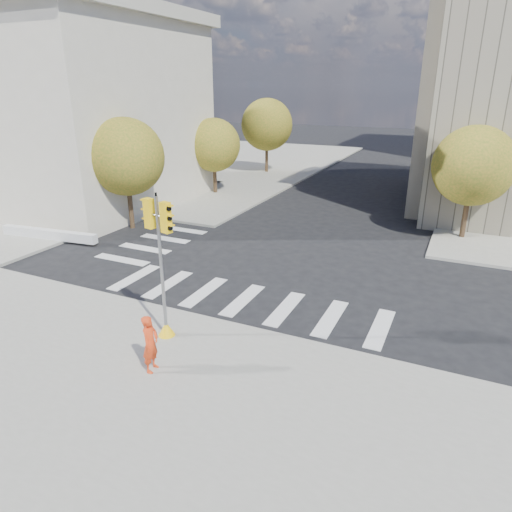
{
  "coord_description": "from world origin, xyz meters",
  "views": [
    {
      "loc": [
        7.29,
        -16.65,
        8.05
      ],
      "look_at": [
        0.62,
        -2.31,
        2.1
      ],
      "focal_mm": 32.0,
      "sensor_mm": 36.0,
      "label": 1
    }
  ],
  "objects": [
    {
      "name": "tree_lw_far",
      "position": [
        -10.5,
        24.0,
        4.54
      ],
      "size": [
        4.8,
        4.8,
        6.95
      ],
      "color": "#382616",
      "rests_on": "ground"
    },
    {
      "name": "lamp_near",
      "position": [
        8.0,
        14.0,
        4.58
      ],
      "size": [
        0.35,
        0.18,
        8.11
      ],
      "color": "black",
      "rests_on": "sidewalk_far_right"
    },
    {
      "name": "traffic_signal",
      "position": [
        -1.1,
        -5.74,
        2.23
      ],
      "size": [
        1.08,
        0.56,
        4.88
      ],
      "rotation": [
        0.0,
        0.0,
        -0.23
      ],
      "color": "yellow",
      "rests_on": "sidewalk_near"
    },
    {
      "name": "tree_lw_mid",
      "position": [
        -10.5,
        14.0,
        3.76
      ],
      "size": [
        4.0,
        4.0,
        5.77
      ],
      "color": "#382616",
      "rests_on": "ground"
    },
    {
      "name": "classical_building",
      "position": [
        -20.0,
        8.0,
        6.44
      ],
      "size": [
        19.0,
        15.0,
        12.7
      ],
      "color": "beige",
      "rests_on": "ground"
    },
    {
      "name": "tree_re_far",
      "position": [
        7.5,
        34.0,
        3.87
      ],
      "size": [
        4.0,
        4.0,
        5.88
      ],
      "color": "#382616",
      "rests_on": "ground"
    },
    {
      "name": "photographer",
      "position": [
        -0.31,
        -7.57,
        1.03
      ],
      "size": [
        0.51,
        0.7,
        1.77
      ],
      "primitive_type": "imported",
      "rotation": [
        0.0,
        0.0,
        1.72
      ],
      "color": "red",
      "rests_on": "sidewalk_near"
    },
    {
      "name": "ground",
      "position": [
        0.0,
        0.0,
        0.0
      ],
      "size": [
        160.0,
        160.0,
        0.0
      ],
      "primitive_type": "plane",
      "color": "black",
      "rests_on": "ground"
    },
    {
      "name": "sidewalk_near",
      "position": [
        0.0,
        -11.0,
        0.07
      ],
      "size": [
        30.0,
        14.0,
        0.15
      ],
      "primitive_type": "cube",
      "color": "gray",
      "rests_on": "ground"
    },
    {
      "name": "tree_re_near",
      "position": [
        7.5,
        10.0,
        4.05
      ],
      "size": [
        4.2,
        4.2,
        6.16
      ],
      "color": "#382616",
      "rests_on": "ground"
    },
    {
      "name": "tree_re_mid",
      "position": [
        7.5,
        22.0,
        4.35
      ],
      "size": [
        4.6,
        4.6,
        6.66
      ],
      "color": "#382616",
      "rests_on": "ground"
    },
    {
      "name": "planter_wall",
      "position": [
        -13.0,
        0.09,
        0.4
      ],
      "size": [
        6.0,
        1.12,
        0.5
      ],
      "primitive_type": "cube",
      "rotation": [
        0.0,
        0.0,
        0.12
      ],
      "color": "silver",
      "rests_on": "sidewalk_left_near"
    },
    {
      "name": "tree_lw_near",
      "position": [
        -10.5,
        4.0,
        4.2
      ],
      "size": [
        4.4,
        4.4,
        6.41
      ],
      "color": "#382616",
      "rests_on": "ground"
    },
    {
      "name": "lamp_far",
      "position": [
        8.0,
        28.0,
        4.58
      ],
      "size": [
        0.35,
        0.18,
        8.11
      ],
      "color": "black",
      "rests_on": "sidewalk_far_right"
    },
    {
      "name": "sidewalk_far_left",
      "position": [
        -20.0,
        26.0,
        0.07
      ],
      "size": [
        28.0,
        40.0,
        0.15
      ],
      "primitive_type": "cube",
      "color": "gray",
      "rests_on": "ground"
    }
  ]
}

